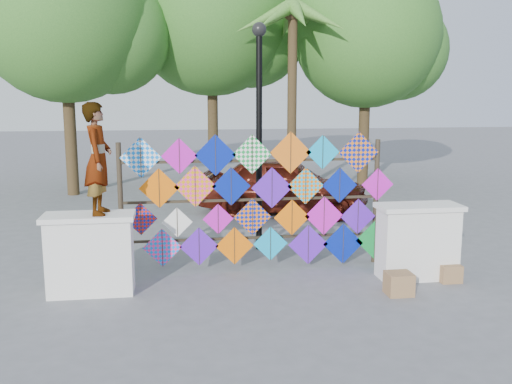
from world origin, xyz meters
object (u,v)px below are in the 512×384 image
Objects in this scene: kite_rack at (260,201)px; sedan at (284,185)px; lamppost at (259,116)px; vendor_woman at (98,159)px.

sedan is at bearing 73.98° from kite_rack.
kite_rack is 1.11× the size of lamppost.
vendor_woman is at bearing -160.60° from kite_rack.
kite_rack is at bearing -178.05° from sedan.
lamppost is (2.81, 2.20, 0.55)m from vendor_woman.
lamppost reaches higher than sedan.
sedan is at bearing -32.21° from vendor_woman.
sedan is (3.96, 5.55, -1.40)m from vendor_woman.
vendor_woman is 3.61m from lamppost.
vendor_woman is (-2.64, -0.93, 0.91)m from kite_rack.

